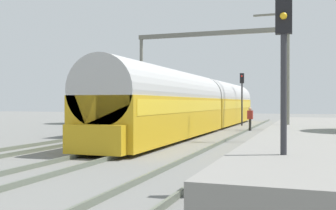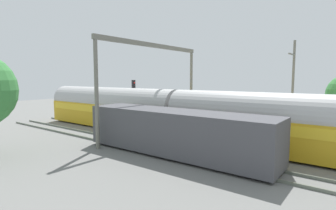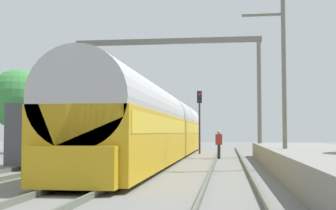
{
  "view_description": "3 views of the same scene",
  "coord_description": "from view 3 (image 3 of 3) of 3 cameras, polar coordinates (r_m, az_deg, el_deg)",
  "views": [
    {
      "loc": [
        7.39,
        -17.72,
        2.08
      ],
      "look_at": [
        0.0,
        3.77,
        1.94
      ],
      "focal_mm": 43.1,
      "sensor_mm": 36.0,
      "label": 1
    },
    {
      "loc": [
        -17.54,
        -0.6,
        4.89
      ],
      "look_at": [
        1.1,
        13.58,
        2.52
      ],
      "focal_mm": 28.39,
      "sensor_mm": 36.0,
      "label": 2
    },
    {
      "loc": [
        3.97,
        -16.02,
        1.61
      ],
      "look_at": [
        0.0,
        14.99,
        3.45
      ],
      "focal_mm": 49.46,
      "sensor_mm": 36.0,
      "label": 3
    }
  ],
  "objects": [
    {
      "name": "passenger_train",
      "position": [
        28.12,
        -0.82,
        -2.64
      ],
      "size": [
        2.93,
        32.85,
        3.82
      ],
      "color": "gold",
      "rests_on": "ground"
    },
    {
      "name": "track_east",
      "position": [
        16.1,
        7.65,
        -8.79
      ],
      "size": [
        1.52,
        60.0,
        0.16
      ],
      "color": "#5D6457",
      "rests_on": "ground"
    },
    {
      "name": "freight_car",
      "position": [
        26.38,
        -10.43,
        -3.62
      ],
      "size": [
        2.8,
        13.0,
        2.7
      ],
      "color": "#47474C",
      "rests_on": "ground"
    },
    {
      "name": "railway_signal_far",
      "position": [
        34.73,
        3.9,
        -1.01
      ],
      "size": [
        0.36,
        0.3,
        4.71
      ],
      "color": "#2D2D33",
      "rests_on": "ground"
    },
    {
      "name": "platform",
      "position": [
        18.48,
        19.61,
        -6.77
      ],
      "size": [
        4.4,
        28.0,
        0.9
      ],
      "color": "gray",
      "rests_on": "ground"
    },
    {
      "name": "catenary_pole_east_mid",
      "position": [
        20.86,
        13.97,
        3.72
      ],
      "size": [
        1.9,
        0.2,
        8.0
      ],
      "color": "slate",
      "rests_on": "ground"
    },
    {
      "name": "catenary_gantry",
      "position": [
        30.84,
        -0.16,
        4.12
      ],
      "size": [
        12.51,
        0.28,
        7.86
      ],
      "color": "slate",
      "rests_on": "ground"
    },
    {
      "name": "track_far_west",
      "position": [
        17.98,
        -19.43,
        -8.06
      ],
      "size": [
        1.52,
        60.0,
        0.16
      ],
      "color": "#5D6457",
      "rests_on": "ground"
    },
    {
      "name": "person_crossing",
      "position": [
        28.36,
        6.29,
        -4.53
      ],
      "size": [
        0.41,
        0.26,
        1.73
      ],
      "rotation": [
        0.0,
        0.0,
        3.09
      ],
      "color": "#282828",
      "rests_on": "ground"
    },
    {
      "name": "tree_west_background",
      "position": [
        37.46,
        -18.04,
        0.72
      ],
      "size": [
        4.54,
        4.54,
        6.46
      ],
      "color": "#4C3826",
      "rests_on": "ground"
    },
    {
      "name": "ground",
      "position": [
        16.59,
        -6.67,
        -8.92
      ],
      "size": [
        120.0,
        120.0,
        0.0
      ],
      "primitive_type": "plane",
      "color": "slate"
    },
    {
      "name": "track_west",
      "position": [
        16.58,
        -6.66,
        -8.64
      ],
      "size": [
        1.52,
        60.0,
        0.16
      ],
      "color": "#5D6457",
      "rests_on": "ground"
    }
  ]
}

